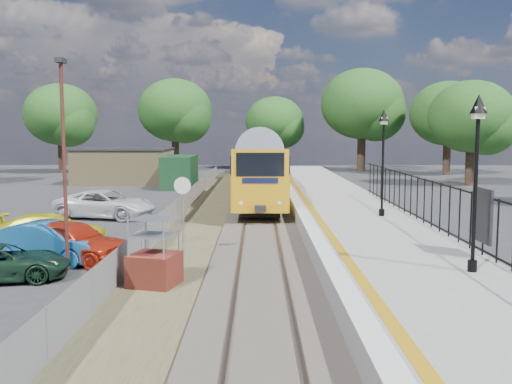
{
  "coord_description": "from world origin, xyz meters",
  "views": [
    {
      "loc": [
        -0.12,
        -18.63,
        4.53
      ],
      "look_at": [
        -0.19,
        5.46,
        2.0
      ],
      "focal_mm": 40.0,
      "sensor_mm": 36.0,
      "label": 1
    }
  ],
  "objects_px": {
    "train": "(259,159)",
    "car_white": "(106,204)",
    "victorian_lamp_north": "(383,138)",
    "car_green": "(1,263)",
    "victorian_lamp_south": "(477,141)",
    "carpark_lamp": "(64,151)",
    "brick_plinth": "(154,253)",
    "car_yellow": "(51,230)",
    "car_red": "(70,241)",
    "speed_sign": "(183,203)",
    "car_blue": "(50,243)"
  },
  "relations": [
    {
      "from": "car_blue",
      "to": "car_red",
      "type": "bearing_deg",
      "value": -74.0
    },
    {
      "from": "train",
      "to": "car_white",
      "type": "height_order",
      "value": "train"
    },
    {
      "from": "car_green",
      "to": "car_blue",
      "type": "distance_m",
      "value": 2.52
    },
    {
      "from": "victorian_lamp_south",
      "to": "car_yellow",
      "type": "height_order",
      "value": "victorian_lamp_south"
    },
    {
      "from": "train",
      "to": "speed_sign",
      "type": "height_order",
      "value": "train"
    },
    {
      "from": "brick_plinth",
      "to": "car_green",
      "type": "bearing_deg",
      "value": 171.85
    },
    {
      "from": "brick_plinth",
      "to": "car_yellow",
      "type": "relative_size",
      "value": 0.47
    },
    {
      "from": "car_white",
      "to": "car_blue",
      "type": "bearing_deg",
      "value": -161.94
    },
    {
      "from": "victorian_lamp_south",
      "to": "brick_plinth",
      "type": "height_order",
      "value": "victorian_lamp_south"
    },
    {
      "from": "car_white",
      "to": "victorian_lamp_north",
      "type": "bearing_deg",
      "value": -97.53
    },
    {
      "from": "car_green",
      "to": "victorian_lamp_north",
      "type": "bearing_deg",
      "value": -73.33
    },
    {
      "from": "brick_plinth",
      "to": "victorian_lamp_north",
      "type": "bearing_deg",
      "value": 44.36
    },
    {
      "from": "victorian_lamp_south",
      "to": "speed_sign",
      "type": "distance_m",
      "value": 9.98
    },
    {
      "from": "victorian_lamp_north",
      "to": "car_white",
      "type": "relative_size",
      "value": 0.87
    },
    {
      "from": "brick_plinth",
      "to": "car_yellow",
      "type": "bearing_deg",
      "value": 130.57
    },
    {
      "from": "victorian_lamp_south",
      "to": "victorian_lamp_north",
      "type": "bearing_deg",
      "value": 91.15
    },
    {
      "from": "speed_sign",
      "to": "car_red",
      "type": "distance_m",
      "value": 4.14
    },
    {
      "from": "brick_plinth",
      "to": "car_yellow",
      "type": "xyz_separation_m",
      "value": [
        -5.24,
        6.12,
        -0.36
      ]
    },
    {
      "from": "victorian_lamp_south",
      "to": "carpark_lamp",
      "type": "bearing_deg",
      "value": 162.67
    },
    {
      "from": "victorian_lamp_north",
      "to": "car_red",
      "type": "height_order",
      "value": "victorian_lamp_north"
    },
    {
      "from": "victorian_lamp_north",
      "to": "train",
      "type": "relative_size",
      "value": 0.11
    },
    {
      "from": "brick_plinth",
      "to": "speed_sign",
      "type": "height_order",
      "value": "speed_sign"
    },
    {
      "from": "speed_sign",
      "to": "car_green",
      "type": "bearing_deg",
      "value": -144.15
    },
    {
      "from": "victorian_lamp_south",
      "to": "car_blue",
      "type": "distance_m",
      "value": 14.21
    },
    {
      "from": "speed_sign",
      "to": "car_blue",
      "type": "distance_m",
      "value": 4.81
    },
    {
      "from": "victorian_lamp_north",
      "to": "car_green",
      "type": "height_order",
      "value": "victorian_lamp_north"
    },
    {
      "from": "car_yellow",
      "to": "car_white",
      "type": "height_order",
      "value": "car_white"
    },
    {
      "from": "speed_sign",
      "to": "car_green",
      "type": "relative_size",
      "value": 0.74
    },
    {
      "from": "victorian_lamp_north",
      "to": "carpark_lamp",
      "type": "xyz_separation_m",
      "value": [
        -11.66,
        -6.3,
        -0.37
      ]
    },
    {
      "from": "car_green",
      "to": "train",
      "type": "bearing_deg",
      "value": -27.94
    },
    {
      "from": "car_red",
      "to": "car_green",
      "type": "bearing_deg",
      "value": 171.45
    },
    {
      "from": "victorian_lamp_south",
      "to": "train",
      "type": "height_order",
      "value": "victorian_lamp_south"
    },
    {
      "from": "car_red",
      "to": "car_blue",
      "type": "bearing_deg",
      "value": 110.94
    },
    {
      "from": "car_yellow",
      "to": "car_blue",
      "type": "bearing_deg",
      "value": -164.02
    },
    {
      "from": "carpark_lamp",
      "to": "car_yellow",
      "type": "distance_m",
      "value": 5.68
    },
    {
      "from": "car_blue",
      "to": "speed_sign",
      "type": "bearing_deg",
      "value": -72.08
    },
    {
      "from": "brick_plinth",
      "to": "carpark_lamp",
      "type": "height_order",
      "value": "carpark_lamp"
    },
    {
      "from": "brick_plinth",
      "to": "car_red",
      "type": "bearing_deg",
      "value": 138.19
    },
    {
      "from": "speed_sign",
      "to": "car_yellow",
      "type": "distance_m",
      "value": 6.41
    },
    {
      "from": "speed_sign",
      "to": "car_yellow",
      "type": "relative_size",
      "value": 0.67
    },
    {
      "from": "car_yellow",
      "to": "car_white",
      "type": "xyz_separation_m",
      "value": [
        0.23,
        7.35,
        0.09
      ]
    },
    {
      "from": "train",
      "to": "carpark_lamp",
      "type": "bearing_deg",
      "value": -102.52
    },
    {
      "from": "brick_plinth",
      "to": "car_blue",
      "type": "bearing_deg",
      "value": 143.35
    },
    {
      "from": "car_white",
      "to": "speed_sign",
      "type": "bearing_deg",
      "value": -138.07
    },
    {
      "from": "train",
      "to": "car_blue",
      "type": "distance_m",
      "value": 28.48
    },
    {
      "from": "victorian_lamp_south",
      "to": "train",
      "type": "xyz_separation_m",
      "value": [
        -5.5,
        32.34,
        -1.96
      ]
    },
    {
      "from": "speed_sign",
      "to": "car_white",
      "type": "height_order",
      "value": "speed_sign"
    },
    {
      "from": "train",
      "to": "car_yellow",
      "type": "bearing_deg",
      "value": -108.92
    },
    {
      "from": "brick_plinth",
      "to": "car_white",
      "type": "height_order",
      "value": "brick_plinth"
    },
    {
      "from": "train",
      "to": "car_red",
      "type": "xyz_separation_m",
      "value": [
        -6.67,
        -27.44,
        -1.59
      ]
    }
  ]
}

